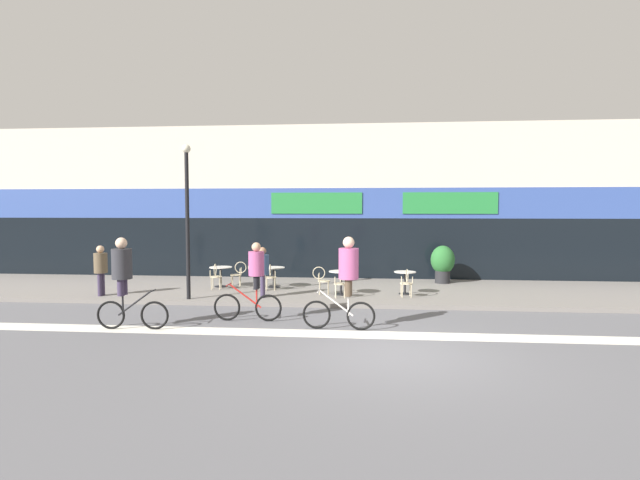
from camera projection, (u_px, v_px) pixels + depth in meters
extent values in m
plane|color=#5B5B60|center=(397.00, 354.00, 9.93)|extent=(120.00, 120.00, 0.00)
cube|color=slate|center=(384.00, 291.00, 17.13)|extent=(40.00, 5.50, 0.12)
cube|color=beige|center=(381.00, 204.00, 21.66)|extent=(40.00, 4.00, 6.25)
cube|color=black|center=(382.00, 248.00, 19.81)|extent=(38.80, 0.10, 2.40)
cube|color=#334C93|center=(382.00, 203.00, 19.72)|extent=(39.20, 0.14, 1.20)
cube|color=#237A38|center=(316.00, 203.00, 19.89)|extent=(3.64, 0.08, 0.84)
cube|color=#237A38|center=(450.00, 203.00, 19.41)|extent=(3.64, 0.08, 0.84)
cube|color=silver|center=(393.00, 335.00, 11.42)|extent=(36.00, 0.70, 0.01)
cylinder|color=black|center=(221.00, 286.00, 17.76)|extent=(0.44, 0.44, 0.02)
cylinder|color=black|center=(221.00, 277.00, 17.74)|extent=(0.07, 0.07, 0.69)
cylinder|color=silver|center=(221.00, 267.00, 17.72)|extent=(0.80, 0.80, 0.02)
cylinder|color=black|center=(274.00, 287.00, 17.61)|extent=(0.43, 0.43, 0.02)
cylinder|color=black|center=(274.00, 278.00, 17.59)|extent=(0.07, 0.07, 0.69)
cylinder|color=silver|center=(274.00, 268.00, 17.57)|extent=(0.79, 0.79, 0.02)
cylinder|color=black|center=(341.00, 294.00, 16.14)|extent=(0.44, 0.44, 0.02)
cylinder|color=black|center=(341.00, 283.00, 16.12)|extent=(0.07, 0.07, 0.74)
cylinder|color=silver|center=(341.00, 271.00, 16.10)|extent=(0.79, 0.79, 0.02)
cylinder|color=black|center=(405.00, 294.00, 16.24)|extent=(0.39, 0.39, 0.02)
cylinder|color=black|center=(405.00, 283.00, 16.22)|extent=(0.07, 0.07, 0.71)
cylinder|color=silver|center=(405.00, 272.00, 16.20)|extent=(0.71, 0.71, 0.02)
cylinder|color=beige|center=(216.00, 277.00, 17.19)|extent=(0.45, 0.45, 0.03)
cylinder|color=beige|center=(213.00, 283.00, 17.34)|extent=(0.03, 0.03, 0.42)
cylinder|color=beige|center=(221.00, 283.00, 17.34)|extent=(0.03, 0.03, 0.42)
cylinder|color=beige|center=(211.00, 284.00, 17.06)|extent=(0.03, 0.03, 0.42)
cylinder|color=beige|center=(220.00, 284.00, 17.07)|extent=(0.03, 0.03, 0.42)
torus|color=beige|center=(215.00, 270.00, 17.00)|extent=(0.08, 0.41, 0.41)
cylinder|color=beige|center=(210.00, 274.00, 17.00)|extent=(0.03, 0.03, 0.23)
cylinder|color=beige|center=(220.00, 274.00, 17.01)|extent=(0.03, 0.03, 0.23)
cylinder|color=beige|center=(236.00, 275.00, 17.68)|extent=(0.45, 0.45, 0.03)
cylinder|color=beige|center=(231.00, 282.00, 17.55)|extent=(0.03, 0.03, 0.42)
cylinder|color=beige|center=(233.00, 281.00, 17.83)|extent=(0.03, 0.03, 0.42)
cylinder|color=beige|center=(239.00, 282.00, 17.56)|extent=(0.03, 0.03, 0.42)
cylinder|color=beige|center=(240.00, 281.00, 17.84)|extent=(0.03, 0.03, 0.42)
torus|color=beige|center=(241.00, 267.00, 17.67)|extent=(0.41, 0.08, 0.41)
cylinder|color=beige|center=(240.00, 272.00, 17.51)|extent=(0.03, 0.03, 0.23)
cylinder|color=beige|center=(241.00, 271.00, 17.85)|extent=(0.03, 0.03, 0.23)
cylinder|color=beige|center=(271.00, 277.00, 17.04)|extent=(0.44, 0.44, 0.03)
cylinder|color=beige|center=(267.00, 283.00, 17.19)|extent=(0.03, 0.03, 0.42)
cylinder|color=beige|center=(275.00, 283.00, 17.19)|extent=(0.03, 0.03, 0.42)
cylinder|color=beige|center=(266.00, 284.00, 16.91)|extent=(0.03, 0.03, 0.42)
cylinder|color=beige|center=(274.00, 284.00, 16.91)|extent=(0.03, 0.03, 0.42)
torus|color=beige|center=(270.00, 270.00, 16.85)|extent=(0.07, 0.41, 0.41)
cylinder|color=beige|center=(265.00, 274.00, 16.86)|extent=(0.03, 0.03, 0.23)
cylinder|color=beige|center=(275.00, 274.00, 16.86)|extent=(0.03, 0.03, 0.23)
cylinder|color=beige|center=(258.00, 275.00, 17.63)|extent=(0.42, 0.42, 0.03)
cylinder|color=beige|center=(263.00, 281.00, 17.77)|extent=(0.03, 0.03, 0.42)
cylinder|color=beige|center=(261.00, 282.00, 17.49)|extent=(0.03, 0.03, 0.42)
cylinder|color=beige|center=(256.00, 281.00, 17.81)|extent=(0.03, 0.03, 0.42)
cylinder|color=beige|center=(253.00, 282.00, 17.53)|extent=(0.03, 0.03, 0.42)
torus|color=beige|center=(254.00, 268.00, 17.64)|extent=(0.41, 0.05, 0.41)
cylinder|color=beige|center=(255.00, 271.00, 17.82)|extent=(0.03, 0.03, 0.23)
cylinder|color=beige|center=(252.00, 272.00, 17.48)|extent=(0.03, 0.03, 0.23)
cylinder|color=beige|center=(340.00, 284.00, 15.57)|extent=(0.44, 0.44, 0.03)
cylinder|color=beige|center=(335.00, 290.00, 15.72)|extent=(0.03, 0.03, 0.42)
cylinder|color=beige|center=(344.00, 290.00, 15.73)|extent=(0.03, 0.03, 0.42)
cylinder|color=beige|center=(336.00, 292.00, 15.44)|extent=(0.03, 0.03, 0.42)
cylinder|color=beige|center=(345.00, 292.00, 15.45)|extent=(0.03, 0.03, 0.42)
torus|color=beige|center=(340.00, 276.00, 15.38)|extent=(0.07, 0.41, 0.41)
cylinder|color=beige|center=(335.00, 281.00, 15.39)|extent=(0.03, 0.03, 0.23)
cylinder|color=beige|center=(346.00, 281.00, 15.39)|extent=(0.03, 0.03, 0.23)
cylinder|color=beige|center=(324.00, 281.00, 16.17)|extent=(0.41, 0.41, 0.03)
cylinder|color=beige|center=(329.00, 287.00, 16.31)|extent=(0.03, 0.03, 0.42)
cylinder|color=beige|center=(328.00, 289.00, 16.03)|extent=(0.03, 0.03, 0.42)
cylinder|color=beige|center=(320.00, 287.00, 16.33)|extent=(0.03, 0.03, 0.42)
cylinder|color=beige|center=(320.00, 289.00, 16.05)|extent=(0.03, 0.03, 0.42)
torus|color=beige|center=(319.00, 273.00, 16.16)|extent=(0.41, 0.04, 0.41)
cylinder|color=beige|center=(319.00, 276.00, 16.34)|extent=(0.03, 0.03, 0.23)
cylinder|color=beige|center=(319.00, 278.00, 16.00)|extent=(0.03, 0.03, 0.23)
cylinder|color=beige|center=(406.00, 283.00, 15.67)|extent=(0.42, 0.42, 0.03)
cylinder|color=beige|center=(401.00, 290.00, 15.83)|extent=(0.03, 0.03, 0.42)
cylinder|color=beige|center=(410.00, 290.00, 15.82)|extent=(0.03, 0.03, 0.42)
cylinder|color=beige|center=(402.00, 291.00, 15.55)|extent=(0.03, 0.03, 0.42)
cylinder|color=beige|center=(411.00, 291.00, 15.54)|extent=(0.03, 0.03, 0.42)
torus|color=beige|center=(407.00, 276.00, 15.48)|extent=(0.05, 0.41, 0.41)
cylinder|color=beige|center=(402.00, 280.00, 15.50)|extent=(0.03, 0.03, 0.23)
cylinder|color=beige|center=(413.00, 280.00, 15.48)|extent=(0.03, 0.03, 0.23)
cylinder|color=#232326|center=(442.00, 276.00, 18.65)|extent=(0.55, 0.55, 0.50)
ellipsoid|color=#28662D|center=(443.00, 260.00, 18.61)|extent=(0.88, 0.88, 1.06)
cylinder|color=black|center=(188.00, 226.00, 15.22)|extent=(0.12, 0.12, 4.51)
sphere|color=beige|center=(186.00, 149.00, 15.07)|extent=(0.26, 0.26, 0.26)
torus|color=black|center=(317.00, 315.00, 12.03)|extent=(0.69, 0.09, 0.69)
torus|color=black|center=(361.00, 316.00, 11.88)|extent=(0.69, 0.09, 0.69)
cylinder|color=silver|center=(336.00, 303.00, 11.94)|extent=(0.83, 0.09, 0.62)
cylinder|color=silver|center=(348.00, 306.00, 11.90)|extent=(0.04, 0.04, 0.48)
cylinder|color=silver|center=(319.00, 291.00, 11.98)|extent=(0.05, 0.48, 0.03)
cylinder|color=#4C3D2D|center=(348.00, 288.00, 11.79)|extent=(0.17, 0.17, 0.40)
cylinder|color=#4C3D2D|center=(349.00, 287.00, 11.97)|extent=(0.17, 0.17, 0.40)
cylinder|color=#A84C7F|center=(349.00, 264.00, 11.84)|extent=(0.50, 0.50, 0.73)
sphere|color=beige|center=(349.00, 242.00, 11.81)|extent=(0.27, 0.27, 0.27)
torus|color=black|center=(155.00, 315.00, 11.95)|extent=(0.69, 0.09, 0.69)
torus|color=black|center=(111.00, 315.00, 11.99)|extent=(0.69, 0.09, 0.69)
cylinder|color=black|center=(135.00, 303.00, 11.95)|extent=(0.83, 0.09, 0.62)
cylinder|color=black|center=(123.00, 305.00, 11.97)|extent=(0.04, 0.04, 0.48)
cylinder|color=black|center=(152.00, 291.00, 11.92)|extent=(0.05, 0.48, 0.03)
cylinder|color=#382D47|center=(124.00, 286.00, 12.03)|extent=(0.17, 0.17, 0.40)
cylinder|color=#382D47|center=(121.00, 288.00, 11.85)|extent=(0.17, 0.17, 0.40)
cylinder|color=#2D2D33|center=(122.00, 264.00, 11.90)|extent=(0.49, 0.49, 0.72)
sphere|color=beige|center=(121.00, 243.00, 11.87)|extent=(0.27, 0.27, 0.27)
torus|color=black|center=(227.00, 307.00, 12.92)|extent=(0.70, 0.07, 0.70)
torus|color=black|center=(268.00, 308.00, 12.84)|extent=(0.70, 0.07, 0.70)
cylinder|color=red|center=(245.00, 296.00, 12.86)|extent=(0.84, 0.06, 0.63)
cylinder|color=red|center=(257.00, 298.00, 12.84)|extent=(0.04, 0.04, 0.49)
cylinder|color=red|center=(229.00, 284.00, 12.87)|extent=(0.04, 0.48, 0.03)
cylinder|color=black|center=(256.00, 283.00, 12.74)|extent=(0.14, 0.14, 0.34)
cylinder|color=black|center=(257.00, 282.00, 12.89)|extent=(0.14, 0.14, 0.34)
cylinder|color=#A84C7F|center=(256.00, 264.00, 12.79)|extent=(0.41, 0.41, 0.62)
sphere|color=tan|center=(256.00, 247.00, 12.76)|extent=(0.23, 0.23, 0.23)
cylinder|color=#382D47|center=(100.00, 285.00, 15.85)|extent=(0.15, 0.15, 0.73)
cylinder|color=#382D47|center=(102.00, 284.00, 16.01)|extent=(0.15, 0.15, 0.73)
cylinder|color=brown|center=(101.00, 263.00, 15.89)|extent=(0.42, 0.42, 0.64)
sphere|color=tan|center=(100.00, 249.00, 15.86)|extent=(0.24, 0.24, 0.24)
cylinder|color=#382D47|center=(263.00, 286.00, 15.56)|extent=(0.17, 0.17, 0.72)
cylinder|color=#382D47|center=(263.00, 286.00, 15.71)|extent=(0.17, 0.17, 0.72)
cylinder|color=#334C70|center=(263.00, 265.00, 15.59)|extent=(0.49, 0.49, 0.63)
sphere|color=#9E7051|center=(262.00, 251.00, 15.57)|extent=(0.23, 0.23, 0.23)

